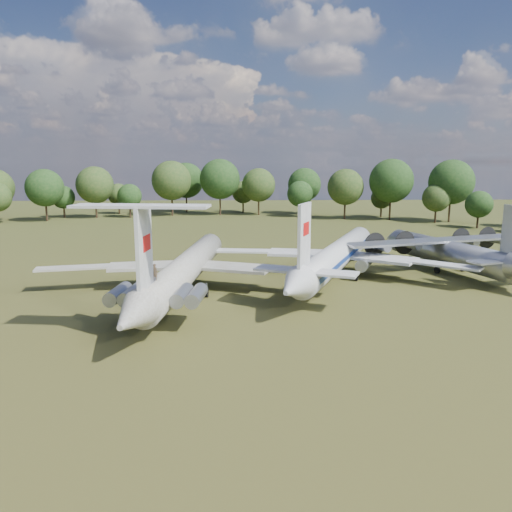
{
  "coord_description": "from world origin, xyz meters",
  "views": [
    {
      "loc": [
        8.53,
        -59.91,
        15.92
      ],
      "look_at": [
        10.56,
        -2.35,
        5.0
      ],
      "focal_mm": 35.0,
      "sensor_mm": 36.0,
      "label": 1
    }
  ],
  "objects_px": {
    "person_on_il62": "(155,272)",
    "tu104_jet": "(337,260)",
    "an12_transport": "(446,256)",
    "il62_airliner": "(186,274)"
  },
  "relations": [
    {
      "from": "person_on_il62",
      "to": "tu104_jet",
      "type": "bearing_deg",
      "value": -117.7
    },
    {
      "from": "tu104_jet",
      "to": "an12_transport",
      "type": "xyz_separation_m",
      "value": [
        16.84,
        3.37,
        -0.14
      ]
    },
    {
      "from": "an12_transport",
      "to": "person_on_il62",
      "type": "distance_m",
      "value": 45.73
    },
    {
      "from": "an12_transport",
      "to": "il62_airliner",
      "type": "bearing_deg",
      "value": -179.93
    },
    {
      "from": "tu104_jet",
      "to": "il62_airliner",
      "type": "bearing_deg",
      "value": -135.82
    },
    {
      "from": "il62_airliner",
      "to": "tu104_jet",
      "type": "xyz_separation_m",
      "value": [
        20.16,
        7.65,
        0.06
      ]
    },
    {
      "from": "il62_airliner",
      "to": "tu104_jet",
      "type": "relative_size",
      "value": 0.99
    },
    {
      "from": "tu104_jet",
      "to": "person_on_il62",
      "type": "xyz_separation_m",
      "value": [
        -21.7,
        -21.04,
        3.15
      ]
    },
    {
      "from": "il62_airliner",
      "to": "person_on_il62",
      "type": "bearing_deg",
      "value": -90.0
    },
    {
      "from": "tu104_jet",
      "to": "person_on_il62",
      "type": "relative_size",
      "value": 30.63
    }
  ]
}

